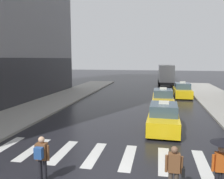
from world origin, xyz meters
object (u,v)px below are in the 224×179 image
pedestrian_with_backpack (42,156)px  pedestrian_with_handbag (174,168)px  taxi_third (182,91)px  box_truck (166,74)px  taxi_second (163,99)px  taxi_lead (163,118)px

pedestrian_with_backpack → pedestrian_with_handbag: 4.50m
taxi_third → box_truck: bearing=98.1°
taxi_second → pedestrian_with_handbag: bearing=-89.5°
taxi_second → taxi_third: bearing=69.5°
taxi_lead → pedestrian_with_backpack: taxi_lead is taller
taxi_third → pedestrian_with_backpack: 20.85m
taxi_lead → pedestrian_with_handbag: (0.19, -7.02, 0.21)m
taxi_third → box_truck: (-1.53, 10.76, 1.13)m
box_truck → taxi_lead: bearing=-91.9°
taxi_lead → taxi_second: same height
box_truck → pedestrian_with_handbag: size_ratio=4.59×
taxi_third → taxi_second: bearing=-110.5°
pedestrian_with_backpack → pedestrian_with_handbag: bearing=0.3°
taxi_third → pedestrian_with_backpack: bearing=-108.5°
taxi_third → pedestrian_with_handbag: 19.86m
pedestrian_with_handbag → pedestrian_with_backpack: bearing=-179.7°
taxi_third → box_truck: size_ratio=0.60×
box_truck → pedestrian_with_handbag: 30.52m
taxi_second → pedestrian_with_backpack: (-4.39, -13.78, 0.25)m
taxi_second → pedestrian_with_backpack: 14.47m
taxi_lead → pedestrian_with_backpack: (-4.31, -7.05, 0.25)m
box_truck → pedestrian_with_backpack: size_ratio=4.59×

